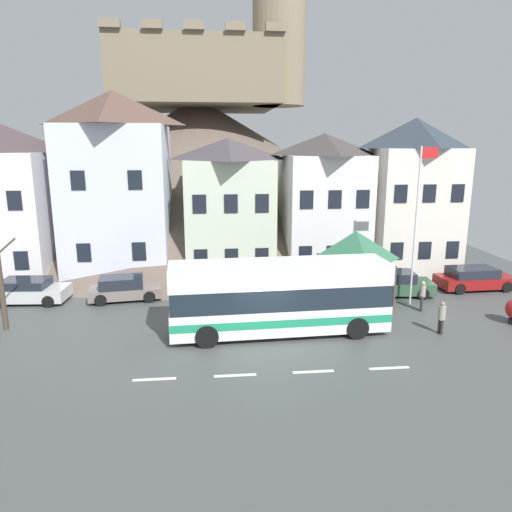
# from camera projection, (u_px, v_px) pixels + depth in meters

# --- Properties ---
(ground_plane) EXTENTS (40.00, 60.00, 0.07)m
(ground_plane) POSITION_uv_depth(u_px,v_px,m) (266.00, 345.00, 20.79)
(ground_plane) COLOR #494D4D
(townhouse_01) EXTENTS (6.35, 6.56, 11.74)m
(townhouse_01) POSITION_uv_depth(u_px,v_px,m) (118.00, 186.00, 30.52)
(townhouse_01) COLOR silver
(townhouse_01) RESTS_ON ground_plane
(townhouse_02) EXTENTS (5.56, 6.89, 8.90)m
(townhouse_02) POSITION_uv_depth(u_px,v_px,m) (228.00, 207.00, 31.70)
(townhouse_02) COLOR beige
(townhouse_02) RESTS_ON ground_plane
(townhouse_03) EXTENTS (5.20, 6.15, 9.20)m
(townhouse_03) POSITION_uv_depth(u_px,v_px,m) (323.00, 204.00, 31.93)
(townhouse_03) COLOR white
(townhouse_03) RESTS_ON ground_plane
(townhouse_04) EXTENTS (5.48, 5.26, 10.18)m
(townhouse_04) POSITION_uv_depth(u_px,v_px,m) (411.00, 197.00, 31.97)
(townhouse_04) COLOR silver
(townhouse_04) RESTS_ON ground_plane
(hilltop_castle) EXTENTS (43.94, 43.94, 20.35)m
(hilltop_castle) POSITION_uv_depth(u_px,v_px,m) (200.00, 162.00, 46.39)
(hilltop_castle) COLOR brown
(hilltop_castle) RESTS_ON ground_plane
(transit_bus) EXTENTS (9.98, 2.92, 3.34)m
(transit_bus) POSITION_uv_depth(u_px,v_px,m) (279.00, 298.00, 21.68)
(transit_bus) COLOR white
(transit_bus) RESTS_ON ground_plane
(bus_shelter) EXTENTS (3.60, 3.60, 3.96)m
(bus_shelter) POSITION_uv_depth(u_px,v_px,m) (355.00, 246.00, 25.76)
(bus_shelter) COLOR #473D33
(bus_shelter) RESTS_ON ground_plane
(parked_car_00) EXTENTS (4.52, 2.37, 1.39)m
(parked_car_00) POSITION_uv_depth(u_px,v_px,m) (393.00, 283.00, 27.54)
(parked_car_00) COLOR #2F523A
(parked_car_00) RESTS_ON ground_plane
(parked_car_01) EXTENTS (4.16, 2.25, 1.30)m
(parked_car_01) POSITION_uv_depth(u_px,v_px,m) (29.00, 291.00, 26.24)
(parked_car_01) COLOR silver
(parked_car_01) RESTS_ON ground_plane
(parked_car_02) EXTENTS (4.08, 2.25, 1.33)m
(parked_car_02) POSITION_uv_depth(u_px,v_px,m) (124.00, 289.00, 26.65)
(parked_car_02) COLOR slate
(parked_car_02) RESTS_ON ground_plane
(parked_car_03) EXTENTS (4.54, 2.15, 1.32)m
(parked_car_03) POSITION_uv_depth(u_px,v_px,m) (474.00, 278.00, 28.65)
(parked_car_03) COLOR maroon
(parked_car_03) RESTS_ON ground_plane
(pedestrian_00) EXTENTS (0.33, 0.34, 1.55)m
(pedestrian_00) POSITION_uv_depth(u_px,v_px,m) (442.00, 316.00, 21.76)
(pedestrian_00) COLOR #38332D
(pedestrian_00) RESTS_ON ground_plane
(pedestrian_01) EXTENTS (0.31, 0.32, 1.62)m
(pedestrian_01) POSITION_uv_depth(u_px,v_px,m) (422.00, 294.00, 24.77)
(pedestrian_01) COLOR #2D2D38
(pedestrian_01) RESTS_ON ground_plane
(public_bench) EXTENTS (1.71, 0.48, 0.87)m
(public_bench) POSITION_uv_depth(u_px,v_px,m) (324.00, 285.00, 27.89)
(public_bench) COLOR #33473D
(public_bench) RESTS_ON ground_plane
(flagpole) EXTENTS (0.95, 0.10, 8.41)m
(flagpole) POSITION_uv_depth(u_px,v_px,m) (418.00, 217.00, 24.99)
(flagpole) COLOR silver
(flagpole) RESTS_ON ground_plane
(bare_tree_01) EXTENTS (1.68, 2.16, 4.42)m
(bare_tree_01) POSITION_uv_depth(u_px,v_px,m) (0.00, 283.00, 22.01)
(bare_tree_01) COLOR #47382D
(bare_tree_01) RESTS_ON ground_plane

